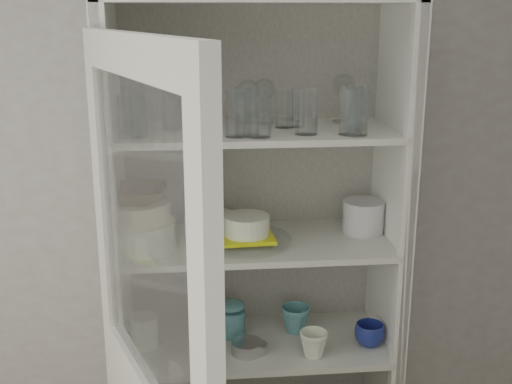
% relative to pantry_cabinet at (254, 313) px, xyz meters
% --- Properties ---
extents(wall_back, '(3.60, 0.02, 2.60)m').
position_rel_pantry_cabinet_xyz_m(wall_back, '(-0.20, 0.16, 0.36)').
color(wall_back, '#9E988D').
rests_on(wall_back, ground).
extents(pantry_cabinet, '(1.00, 0.45, 2.10)m').
position_rel_pantry_cabinet_xyz_m(pantry_cabinet, '(0.00, 0.00, 0.00)').
color(pantry_cabinet, silver).
rests_on(pantry_cabinet, floor).
extents(tumbler_0, '(0.08, 0.08, 0.14)m').
position_rel_pantry_cabinet_xyz_m(tumbler_0, '(-0.41, -0.22, 0.79)').
color(tumbler_0, silver).
rests_on(tumbler_0, shelf_glass).
extents(tumbler_1, '(0.10, 0.10, 0.15)m').
position_rel_pantry_cabinet_xyz_m(tumbler_1, '(-0.39, -0.18, 0.80)').
color(tumbler_1, silver).
rests_on(tumbler_1, shelf_glass).
extents(tumbler_2, '(0.10, 0.10, 0.15)m').
position_rel_pantry_cabinet_xyz_m(tumbler_2, '(-0.00, -0.22, 0.80)').
color(tumbler_2, silver).
rests_on(tumbler_2, shelf_glass).
extents(tumbler_3, '(0.08, 0.08, 0.15)m').
position_rel_pantry_cabinet_xyz_m(tumbler_3, '(-0.04, -0.19, 0.80)').
color(tumbler_3, silver).
rests_on(tumbler_3, shelf_glass).
extents(tumbler_4, '(0.09, 0.09, 0.15)m').
position_rel_pantry_cabinet_xyz_m(tumbler_4, '(0.15, -0.18, 0.79)').
color(tumbler_4, silver).
rests_on(tumbler_4, shelf_glass).
extents(tumbler_5, '(0.09, 0.09, 0.14)m').
position_rel_pantry_cabinet_xyz_m(tumbler_5, '(0.31, -0.22, 0.79)').
color(tumbler_5, silver).
rests_on(tumbler_5, shelf_glass).
extents(tumbler_6, '(0.09, 0.09, 0.15)m').
position_rel_pantry_cabinet_xyz_m(tumbler_6, '(0.29, -0.21, 0.80)').
color(tumbler_6, silver).
rests_on(tumbler_6, shelf_glass).
extents(tumbler_7, '(0.10, 0.10, 0.15)m').
position_rel_pantry_cabinet_xyz_m(tumbler_7, '(-0.41, -0.05, 0.80)').
color(tumbler_7, silver).
rests_on(tumbler_7, shelf_glass).
extents(tumbler_8, '(0.08, 0.08, 0.15)m').
position_rel_pantry_cabinet_xyz_m(tumbler_8, '(-0.41, -0.05, 0.79)').
color(tumbler_8, silver).
rests_on(tumbler_8, shelf_glass).
extents(tumbler_9, '(0.08, 0.08, 0.13)m').
position_rel_pantry_cabinet_xyz_m(tumbler_9, '(-0.28, -0.06, 0.78)').
color(tumbler_9, silver).
rests_on(tumbler_9, shelf_glass).
extents(tumbler_10, '(0.06, 0.06, 0.12)m').
position_rel_pantry_cabinet_xyz_m(tumbler_10, '(0.14, -0.04, 0.78)').
color(tumbler_10, silver).
rests_on(tumbler_10, shelf_glass).
extents(tumbler_11, '(0.07, 0.07, 0.13)m').
position_rel_pantry_cabinet_xyz_m(tumbler_11, '(0.10, -0.05, 0.79)').
color(tumbler_11, silver).
rests_on(tumbler_11, shelf_glass).
extents(goblet_0, '(0.08, 0.08, 0.17)m').
position_rel_pantry_cabinet_xyz_m(goblet_0, '(-0.26, 0.05, 0.80)').
color(goblet_0, silver).
rests_on(goblet_0, shelf_glass).
extents(goblet_1, '(0.08, 0.08, 0.17)m').
position_rel_pantry_cabinet_xyz_m(goblet_1, '(-0.02, 0.03, 0.81)').
color(goblet_1, silver).
rests_on(goblet_1, shelf_glass).
extents(goblet_2, '(0.08, 0.08, 0.17)m').
position_rel_pantry_cabinet_xyz_m(goblet_2, '(0.04, 0.03, 0.81)').
color(goblet_2, silver).
rests_on(goblet_2, shelf_glass).
extents(goblet_3, '(0.08, 0.08, 0.19)m').
position_rel_pantry_cabinet_xyz_m(goblet_3, '(0.32, 0.04, 0.81)').
color(goblet_3, silver).
rests_on(goblet_3, shelf_glass).
extents(plate_stack_front, '(0.25, 0.25, 0.10)m').
position_rel_pantry_cabinet_xyz_m(plate_stack_front, '(-0.41, -0.11, 0.37)').
color(plate_stack_front, white).
rests_on(plate_stack_front, shelf_plates).
extents(plate_stack_back, '(0.19, 0.19, 0.07)m').
position_rel_pantry_cabinet_xyz_m(plate_stack_back, '(-0.16, 0.03, 0.36)').
color(plate_stack_back, white).
rests_on(plate_stack_back, shelf_plates).
extents(cream_bowl, '(0.29, 0.29, 0.07)m').
position_rel_pantry_cabinet_xyz_m(cream_bowl, '(-0.41, -0.11, 0.45)').
color(cream_bowl, '#F1E6C9').
rests_on(cream_bowl, plate_stack_front).
extents(terracotta_bowl, '(0.22, 0.22, 0.05)m').
position_rel_pantry_cabinet_xyz_m(terracotta_bowl, '(-0.41, -0.11, 0.51)').
color(terracotta_bowl, '#543115').
rests_on(terracotta_bowl, cream_bowl).
extents(glass_platter, '(0.41, 0.41, 0.02)m').
position_rel_pantry_cabinet_xyz_m(glass_platter, '(-0.04, -0.10, 0.33)').
color(glass_platter, silver).
rests_on(glass_platter, shelf_plates).
extents(yellow_trivet, '(0.19, 0.19, 0.01)m').
position_rel_pantry_cabinet_xyz_m(yellow_trivet, '(-0.04, -0.10, 0.34)').
color(yellow_trivet, yellow).
rests_on(yellow_trivet, glass_platter).
extents(white_ramekin, '(0.20, 0.20, 0.07)m').
position_rel_pantry_cabinet_xyz_m(white_ramekin, '(-0.04, -0.10, 0.39)').
color(white_ramekin, white).
rests_on(white_ramekin, yellow_trivet).
extents(grey_bowl_stack, '(0.15, 0.15, 0.12)m').
position_rel_pantry_cabinet_xyz_m(grey_bowl_stack, '(0.40, -0.03, 0.38)').
color(grey_bowl_stack, silver).
rests_on(grey_bowl_stack, shelf_plates).
extents(mug_blue, '(0.12, 0.12, 0.09)m').
position_rel_pantry_cabinet_xyz_m(mug_blue, '(0.41, -0.14, -0.04)').
color(mug_blue, navy).
rests_on(mug_blue, shelf_mugs).
extents(mug_teal, '(0.13, 0.13, 0.10)m').
position_rel_pantry_cabinet_xyz_m(mug_teal, '(0.16, -0.01, -0.03)').
color(mug_teal, '#2C737B').
rests_on(mug_teal, shelf_mugs).
extents(mug_white, '(0.12, 0.12, 0.10)m').
position_rel_pantry_cabinet_xyz_m(mug_white, '(0.19, -0.20, -0.03)').
color(mug_white, white).
rests_on(mug_white, shelf_mugs).
extents(teal_jar, '(0.10, 0.10, 0.12)m').
position_rel_pantry_cabinet_xyz_m(teal_jar, '(-0.09, -0.02, -0.02)').
color(teal_jar, '#2C737B').
rests_on(teal_jar, shelf_mugs).
extents(measuring_cups, '(0.11, 0.11, 0.04)m').
position_rel_pantry_cabinet_xyz_m(measuring_cups, '(-0.04, -0.16, -0.06)').
color(measuring_cups, '#B0B0B0').
rests_on(measuring_cups, shelf_mugs).
extents(white_canister, '(0.13, 0.13, 0.12)m').
position_rel_pantry_cabinet_xyz_m(white_canister, '(-0.41, -0.07, -0.02)').
color(white_canister, white).
rests_on(white_canister, shelf_mugs).
extents(tumbler_12, '(0.07, 0.07, 0.15)m').
position_rel_pantry_cabinet_xyz_m(tumbler_12, '(0.33, -0.12, 0.80)').
color(tumbler_12, silver).
rests_on(tumbler_12, shelf_glass).
extents(tumbler_13, '(0.07, 0.07, 0.15)m').
position_rel_pantry_cabinet_xyz_m(tumbler_13, '(-0.07, -0.20, 0.79)').
color(tumbler_13, silver).
rests_on(tumbler_13, shelf_glass).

